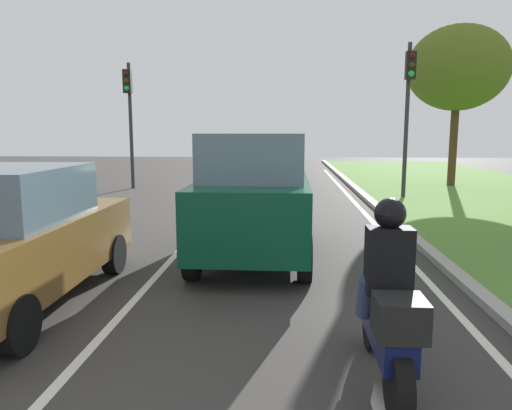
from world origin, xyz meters
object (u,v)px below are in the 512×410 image
Objects in this scene: car_suv_ahead at (255,194)px; rider_person at (388,259)px; car_sedan_left_lane at (13,238)px; traffic_light_near_right at (409,96)px; traffic_light_overhead_left at (129,105)px; tree_roadside_far at (458,68)px; motorcycle at (386,326)px.

car_suv_ahead is 4.73m from rider_person.
car_sedan_left_lane is at bearing 158.83° from rider_person.
rider_person is at bearing -103.91° from traffic_light_near_right.
tree_roadside_far is at bearing 6.74° from traffic_light_overhead_left.
car_sedan_left_lane is (-3.03, -2.72, -0.25)m from car_suv_ahead.
motorcycle is (1.50, -4.53, -0.60)m from car_suv_ahead.
car_sedan_left_lane is at bearing -125.66° from tree_roadside_far.
tree_roadside_far is (5.93, 16.35, 3.64)m from rider_person.
car_sedan_left_lane is 3.71× the size of rider_person.
traffic_light_overhead_left is at bearing 167.16° from traffic_light_near_right.
car_suv_ahead is 2.37× the size of motorcycle.
car_suv_ahead is 4.81m from motorcycle.
car_suv_ahead is at bearing -122.05° from tree_roadside_far.
traffic_light_overhead_left reaches higher than car_suv_ahead.
traffic_light_overhead_left is 0.76× the size of tree_roadside_far.
rider_person is at bearing -64.00° from traffic_light_overhead_left.
car_suv_ahead is at bearing -119.91° from traffic_light_near_right.
traffic_light_near_right is at bearing -126.12° from tree_roadside_far.
car_sedan_left_lane is 0.83× the size of traffic_light_near_right.
rider_person is 0.18× the size of tree_roadside_far.
traffic_light_overhead_left is (-2.68, 13.03, 2.42)m from car_sedan_left_lane.
motorcycle is 1.63× the size of rider_person.
traffic_light_near_right is 5.01m from tree_roadside_far.
tree_roadside_far reaches higher than traffic_light_near_right.
traffic_light_near_right reaches higher than rider_person.
traffic_light_near_right is at bearing 76.21° from motorcycle.
rider_person is 13.03m from traffic_light_near_right.
rider_person is at bearing -71.15° from car_suv_ahead.
rider_person is at bearing -21.99° from car_sedan_left_lane.
tree_roadside_far is (2.84, 3.90, 1.34)m from traffic_light_near_right.
motorcycle is at bearing -64.08° from traffic_light_overhead_left.
car_sedan_left_lane reaches higher than motorcycle.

